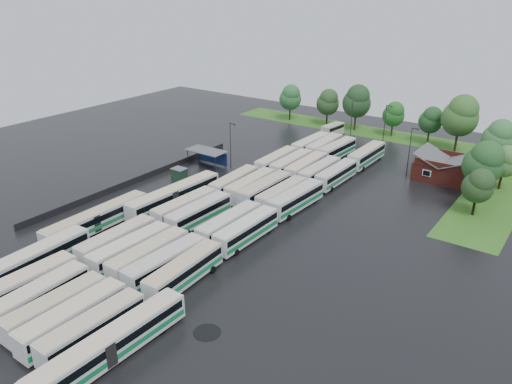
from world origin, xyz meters
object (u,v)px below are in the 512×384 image
Objects in this scene: artic_bus_west_a at (23,266)px; artic_bus_east at (111,345)px; brick_building at (444,170)px; minibus at (332,130)px.

artic_bus_east is at bearing -11.61° from artic_bus_west_a.
brick_building is 70.49m from artic_bus_east.
brick_building reaches higher than artic_bus_east.
artic_bus_west_a is 21.12m from artic_bus_east.
minibus is (-30.59, 13.37, -0.26)m from brick_building.
brick_building is at bearing 81.29° from artic_bus_east.
minibus is at bearing 103.76° from artic_bus_east.
brick_building reaches higher than minibus.
artic_bus_east is 84.86m from minibus.
artic_bus_west_a is 79.55m from minibus.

